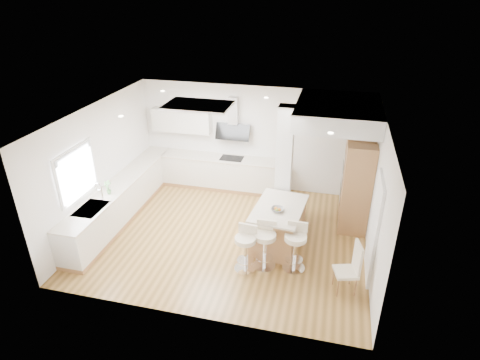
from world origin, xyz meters
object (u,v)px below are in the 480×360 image
(peninsula, at_px, (278,225))
(bar_stool_b, at_px, (265,243))
(bar_stool_a, at_px, (246,246))
(bar_stool_c, at_px, (295,245))
(dining_chair, at_px, (352,266))

(peninsula, relative_size, bar_stool_b, 1.59)
(peninsula, xyz_separation_m, bar_stool_a, (-0.49, -1.00, 0.08))
(bar_stool_b, distance_m, bar_stool_c, 0.59)
(bar_stool_a, bearing_deg, dining_chair, 0.60)
(bar_stool_a, distance_m, bar_stool_c, 0.97)
(dining_chair, bearing_deg, bar_stool_a, 159.50)
(bar_stool_c, bearing_deg, peninsula, 123.58)
(bar_stool_a, relative_size, bar_stool_c, 0.96)
(bar_stool_a, distance_m, dining_chair, 2.00)
(bar_stool_c, bearing_deg, bar_stool_b, -170.20)
(bar_stool_b, bearing_deg, bar_stool_c, 5.10)
(bar_stool_b, xyz_separation_m, bar_stool_c, (0.58, 0.07, 0.01))
(peninsula, xyz_separation_m, bar_stool_b, (-0.14, -0.83, 0.10))
(bar_stool_c, bearing_deg, dining_chair, -17.47)
(peninsula, bearing_deg, bar_stool_a, -110.39)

